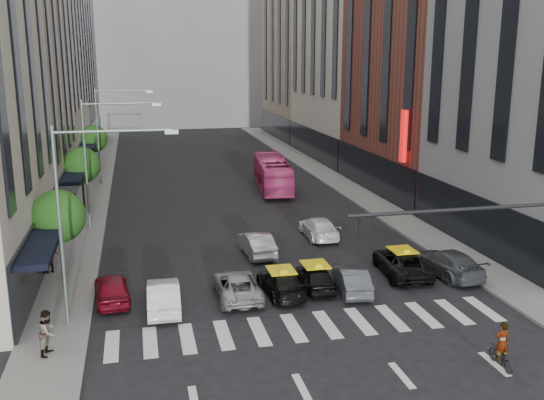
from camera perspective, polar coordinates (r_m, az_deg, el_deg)
ground at (r=27.05m, az=4.98°, el=-13.02°), size 160.00×160.00×0.00m
sidewalk_left at (r=54.49m, az=-16.61°, el=0.18°), size 3.00×96.00×0.15m
sidewalk_right at (r=57.60m, az=6.84°, el=1.34°), size 3.00×96.00×0.15m
building_left_b at (r=51.88m, az=-23.84°, el=12.28°), size 8.00×16.00×24.00m
building_left_d at (r=88.57m, az=-19.56°, el=14.59°), size 8.00×18.00×30.00m
building_right_b at (r=55.74m, az=13.78°, el=14.05°), size 8.00×18.00×26.00m
building_right_d at (r=91.41m, az=2.89°, el=14.63°), size 8.00×18.00×28.00m
building_far at (r=108.45m, az=-9.15°, el=16.40°), size 30.00×10.00×36.00m
tree_near at (r=34.32m, az=-19.47°, el=-1.48°), size 2.88×2.88×4.95m
tree_mid at (r=49.91m, az=-17.49°, el=3.13°), size 2.88×2.88×4.95m
tree_far at (r=65.69m, az=-16.46°, el=5.54°), size 2.88×2.88×4.95m
streetlamp_near at (r=27.81m, az=-17.56°, el=0.08°), size 5.38×0.25×9.00m
streetlamp_mid at (r=43.52m, az=-15.98°, el=4.82°), size 5.38×0.25×9.00m
streetlamp_far at (r=59.39m, az=-15.23°, el=7.03°), size 5.38×0.25×9.00m
traffic_signal at (r=27.84m, az=21.12°, el=-3.24°), size 10.10×0.20×6.00m
liberty_sign at (r=47.90m, az=12.29°, el=5.88°), size 0.30×0.70×4.00m
car_red at (r=31.62m, az=-14.84°, el=-8.03°), size 2.02×4.23×1.40m
car_white_front at (r=30.10m, az=-10.18°, el=-8.84°), size 1.65×4.43×1.45m
car_silver at (r=31.14m, az=-3.30°, el=-8.03°), size 2.18×4.67×1.29m
taxi_left at (r=31.54m, az=0.87°, el=-7.74°), size 2.03×4.50×1.28m
taxi_center at (r=32.30m, az=4.08°, el=-7.21°), size 1.74×3.94×1.32m
car_grey_mid at (r=32.08m, az=7.50°, el=-7.43°), size 1.95×4.20×1.33m
taxi_right at (r=34.99m, az=12.11°, el=-5.75°), size 2.90×5.33×1.42m
car_grey_curb at (r=35.49m, az=16.18°, el=-5.68°), size 2.64×5.25×1.46m
car_row2_left at (r=37.49m, az=-1.47°, el=-4.13°), size 1.80×4.47×1.44m
car_row2_right at (r=41.19m, az=4.38°, el=-2.60°), size 1.91×4.70×1.36m
bus at (r=55.61m, az=0.04°, el=2.51°), size 3.71×11.01×3.01m
motorcycle at (r=26.31m, az=20.72°, el=-13.64°), size 0.61×1.65×0.86m
rider at (r=25.79m, az=20.95°, el=-11.14°), size 0.61×0.41×1.65m
pedestrian_near at (r=26.71m, az=-20.35°, el=-11.60°), size 0.95×1.09×1.90m
pedestrian_far at (r=36.18m, az=-20.22°, el=-5.09°), size 1.14×0.74×1.80m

